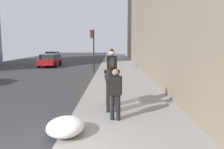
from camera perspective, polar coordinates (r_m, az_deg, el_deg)
mounted_horse_near at (r=8.86m, az=0.00°, el=-0.27°), size 2.15×0.62×2.34m
pedestrian_greeting at (r=7.67m, az=0.82°, el=-4.06°), size 0.33×0.44×1.70m
car_mid_lane at (r=27.33m, az=-14.89°, el=3.44°), size 4.51×2.04×1.44m
car_far_lane at (r=35.01m, az=-14.36°, el=4.32°), size 4.09×1.92×1.44m
traffic_light_near_curb at (r=21.30m, az=-4.72°, el=7.46°), size 0.20×0.44×3.86m
snow_pile_near at (r=6.80m, az=-11.27°, el=-12.28°), size 1.35×1.04×0.47m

